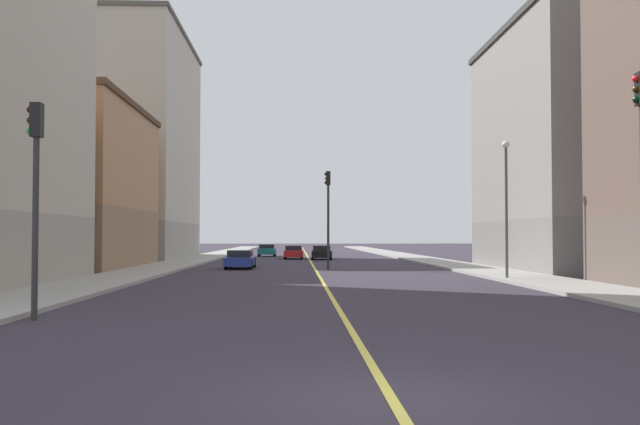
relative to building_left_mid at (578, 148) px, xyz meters
The scene contains 14 objects.
ground_plane 40.12m from the building_left_mid, 115.55° to the right, with size 400.00×400.00×0.00m, color #342D39.
sidewalk_left 16.96m from the building_left_mid, 116.32° to the left, with size 3.68×168.00×0.15m, color #9E9B93.
sidewalk_right 31.40m from the building_left_mid, 153.65° to the left, with size 3.68×168.00×0.15m, color #9E9B93.
lane_center_stripe 23.06m from the building_left_mid, 141.49° to the left, with size 0.16×154.00×0.01m, color #E5D14C.
building_left_mid is the anchor object (origin of this frame).
building_right_midblock 34.17m from the building_left_mid, behind, with size 9.98×16.34×11.15m.
building_right_distant 42.24m from the building_left_mid, 143.69° to the left, with size 9.98×21.41×21.96m.
traffic_light_right_near 36.54m from the building_left_mid, 133.61° to the right, with size 0.40×0.32×5.66m.
traffic_light_median_far 16.60m from the building_left_mid, behind, with size 0.40×0.32×6.41m.
street_lamp_left_near 13.73m from the building_left_mid, 126.72° to the right, with size 0.36×0.36×6.72m.
car_blue 23.28m from the building_left_mid, behind, with size 1.89×4.61×1.24m.
car_teal 39.02m from the building_left_mid, 123.82° to the left, with size 1.92×4.14×1.30m.
car_black 27.34m from the building_left_mid, 126.89° to the left, with size 1.93×4.52×1.31m.
car_red 30.32m from the building_left_mid, 128.76° to the left, with size 1.85×4.61×1.29m.
Camera 1 is at (-1.28, -9.41, 2.17)m, focal length 39.73 mm.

